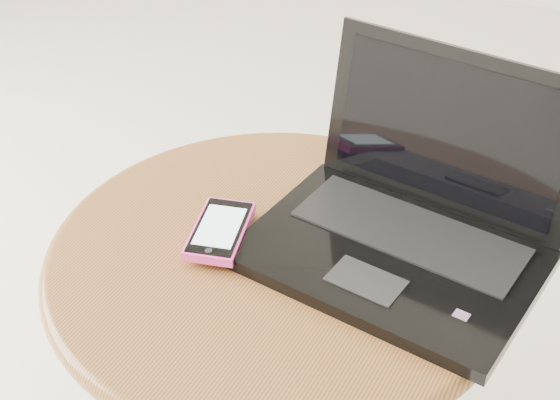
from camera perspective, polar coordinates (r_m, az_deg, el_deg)
The scene contains 4 objects.
table at distance 1.05m, azimuth -0.20°, elevation -7.55°, with size 0.57×0.57×0.45m.
laptop at distance 0.98m, azimuth 8.94°, elevation -1.41°, with size 0.36×0.30×0.22m.
phone_black at distance 1.01m, azimuth -3.96°, elevation -2.34°, with size 0.09×0.12×0.01m.
phone_pink at distance 0.99m, azimuth -4.21°, elevation -2.13°, with size 0.09×0.13×0.01m.
Camera 1 is at (0.47, -0.69, 1.08)m, focal length 52.49 mm.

